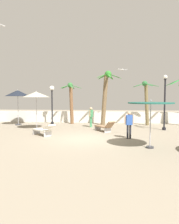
# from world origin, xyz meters

# --- Properties ---
(ground_plane) EXTENTS (56.00, 56.00, 0.00)m
(ground_plane) POSITION_xyz_m (0.00, 0.00, 0.00)
(ground_plane) COLOR gray
(boundary_wall) EXTENTS (25.20, 0.30, 1.08)m
(boundary_wall) POSITION_xyz_m (0.00, 8.02, 0.54)
(boundary_wall) COLOR silver
(boundary_wall) RESTS_ON ground_plane
(patio_umbrella_0) EXTENTS (2.17, 2.17, 3.14)m
(patio_umbrella_0) POSITION_xyz_m (-6.65, 5.54, 2.81)
(patio_umbrella_0) COLOR #333338
(patio_umbrella_0) RESTS_ON ground_plane
(patio_umbrella_1) EXTENTS (2.05, 2.05, 2.94)m
(patio_umbrella_1) POSITION_xyz_m (-4.14, 3.28, 2.66)
(patio_umbrella_1) COLOR #333338
(patio_umbrella_1) RESTS_ON ground_plane
(patio_umbrella_3) EXTENTS (2.16, 2.16, 2.35)m
(patio_umbrella_3) POSITION_xyz_m (3.40, -1.95, 2.09)
(patio_umbrella_3) COLOR #333338
(patio_umbrella_3) RESTS_ON ground_plane
(palm_tree_0) EXTENTS (2.25, 2.31, 3.91)m
(palm_tree_0) POSITION_xyz_m (4.65, 6.47, 2.48)
(palm_tree_0) COLOR brown
(palm_tree_0) RESTS_ON ground_plane
(palm_tree_1) EXTENTS (2.24, 2.36, 4.79)m
(palm_tree_1) POSITION_xyz_m (1.11, 6.14, 2.93)
(palm_tree_1) COLOR brown
(palm_tree_1) RESTS_ON ground_plane
(palm_tree_2) EXTENTS (2.16, 2.20, 3.84)m
(palm_tree_2) POSITION_xyz_m (-2.12, 6.90, 2.42)
(palm_tree_2) COLOR brown
(palm_tree_2) RESTS_ON ground_plane
(lamp_post_0) EXTENTS (0.43, 0.43, 3.52)m
(lamp_post_0) POSITION_xyz_m (-3.81, 6.49, 2.40)
(lamp_post_0) COLOR black
(lamp_post_0) RESTS_ON ground_plane
(lamp_post_1) EXTENTS (0.30, 0.30, 4.12)m
(lamp_post_1) POSITION_xyz_m (5.55, 3.81, 2.23)
(lamp_post_1) COLOR black
(lamp_post_1) RESTS_ON ground_plane
(lounge_chair_0) EXTENTS (1.54, 1.86, 0.84)m
(lounge_chair_0) POSITION_xyz_m (1.09, 2.65, 0.39)
(lounge_chair_0) COLOR #B7B7BC
(lounge_chair_0) RESTS_ON ground_plane
(lounge_chair_1) EXTENTS (1.78, 1.58, 0.81)m
(lounge_chair_1) POSITION_xyz_m (-2.75, 0.70, 0.41)
(lounge_chair_1) COLOR #B7B7BC
(lounge_chair_1) RESTS_ON ground_plane
(guest_0) EXTENTS (0.35, 0.53, 1.66)m
(guest_0) POSITION_xyz_m (-0.07, 4.83, 1.00)
(guest_0) COLOR #3F8C59
(guest_0) RESTS_ON ground_plane
(guest_1) EXTENTS (0.55, 0.30, 1.63)m
(guest_1) POSITION_xyz_m (2.60, 0.30, 0.99)
(guest_1) COLOR #26262D
(guest_1) RESTS_ON ground_plane
(seagull_1) EXTENTS (0.90, 0.77, 0.14)m
(seagull_1) POSITION_xyz_m (2.50, 5.97, 4.84)
(seagull_1) COLOR white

